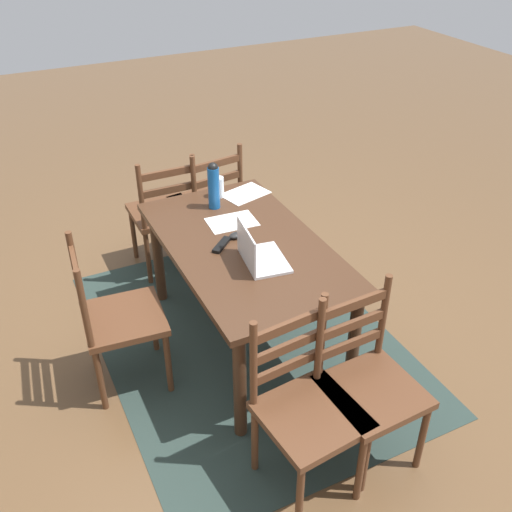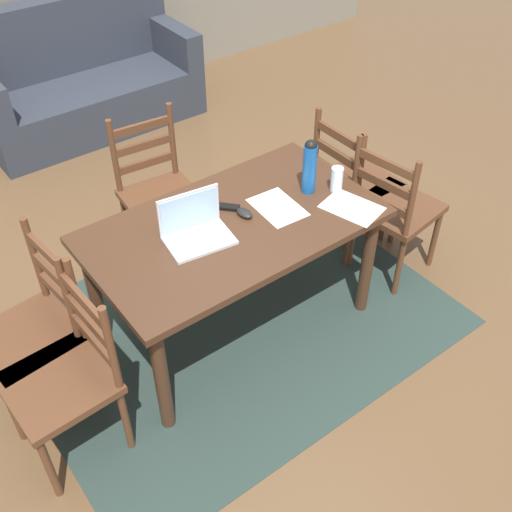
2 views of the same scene
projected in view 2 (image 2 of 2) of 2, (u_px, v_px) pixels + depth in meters
The scene contains 16 objects.
ground_plane at pixel (236, 323), 3.61m from camera, with size 14.00×14.00×0.00m, color brown.
area_rug at pixel (236, 322), 3.61m from camera, with size 2.34×1.76×0.01m, color #283833.
dining_table at pixel (234, 238), 3.19m from camera, with size 1.49×0.85×0.74m.
chair_right_near at pixel (393, 209), 3.67m from camera, with size 0.50×0.50×0.95m.
chair_left_far at pixel (36, 332), 2.94m from camera, with size 0.48×0.48×0.95m.
chair_far_head at pixel (159, 194), 3.79m from camera, with size 0.48×0.48×0.95m.
chair_right_far at pixel (353, 183), 3.88m from camera, with size 0.44×0.44×0.95m.
chair_left_near at pixel (66, 378), 2.74m from camera, with size 0.46×0.46×0.95m.
couch at pixel (84, 83), 5.18m from camera, with size 1.80×0.80×1.00m.
laptop at pixel (195, 227), 3.01m from camera, with size 0.35×0.26×0.23m.
water_bottle at pixel (310, 165), 3.23m from camera, with size 0.07×0.07×0.31m.
drinking_glass at pixel (337, 179), 3.30m from camera, with size 0.07×0.07×0.14m, color silver.
computer_mouse at pixel (245, 213), 3.16m from camera, with size 0.06×0.10×0.03m, color black.
tv_remote at pixel (223, 207), 3.21m from camera, with size 0.04×0.17×0.02m, color black.
paper_stack_left at pixel (278, 207), 3.22m from camera, with size 0.21×0.30×0.00m, color white.
paper_stack_right at pixel (352, 208), 3.22m from camera, with size 0.21×0.30×0.00m, color white.
Camera 2 is at (-1.40, -2.04, 2.67)m, focal length 43.40 mm.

